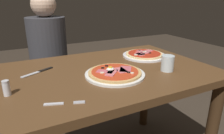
{
  "coord_description": "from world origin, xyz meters",
  "views": [
    {
      "loc": [
        -0.48,
        -0.97,
        1.14
      ],
      "look_at": [
        -0.01,
        -0.05,
        0.77
      ],
      "focal_mm": 32.05,
      "sensor_mm": 36.0,
      "label": 1
    }
  ],
  "objects_px": {
    "pizza_across_left": "(144,55)",
    "water_glass_near": "(167,64)",
    "dining_table": "(110,88)",
    "fork": "(61,103)",
    "knife": "(40,71)",
    "diner_person": "(50,65)",
    "pizza_foreground": "(115,73)",
    "salt_shaker": "(6,88)"
  },
  "relations": [
    {
      "from": "dining_table",
      "to": "diner_person",
      "type": "height_order",
      "value": "diner_person"
    },
    {
      "from": "pizza_foreground",
      "to": "pizza_across_left",
      "type": "height_order",
      "value": "pizza_foreground"
    },
    {
      "from": "dining_table",
      "to": "knife",
      "type": "distance_m",
      "value": 0.41
    },
    {
      "from": "dining_table",
      "to": "salt_shaker",
      "type": "xyz_separation_m",
      "value": [
        -0.53,
        -0.1,
        0.15
      ]
    },
    {
      "from": "pizza_foreground",
      "to": "knife",
      "type": "height_order",
      "value": "pizza_foreground"
    },
    {
      "from": "pizza_foreground",
      "to": "dining_table",
      "type": "bearing_deg",
      "value": 78.13
    },
    {
      "from": "fork",
      "to": "diner_person",
      "type": "distance_m",
      "value": 1.08
    },
    {
      "from": "pizza_across_left",
      "to": "water_glass_near",
      "type": "height_order",
      "value": "water_glass_near"
    },
    {
      "from": "pizza_across_left",
      "to": "diner_person",
      "type": "distance_m",
      "value": 0.87
    },
    {
      "from": "dining_table",
      "to": "diner_person",
      "type": "relative_size",
      "value": 0.98
    },
    {
      "from": "water_glass_near",
      "to": "salt_shaker",
      "type": "height_order",
      "value": "water_glass_near"
    },
    {
      "from": "fork",
      "to": "salt_shaker",
      "type": "relative_size",
      "value": 2.29
    },
    {
      "from": "dining_table",
      "to": "knife",
      "type": "bearing_deg",
      "value": 159.94
    },
    {
      "from": "water_glass_near",
      "to": "knife",
      "type": "bearing_deg",
      "value": 154.86
    },
    {
      "from": "water_glass_near",
      "to": "knife",
      "type": "relative_size",
      "value": 0.48
    },
    {
      "from": "water_glass_near",
      "to": "pizza_foreground",
      "type": "bearing_deg",
      "value": 167.14
    },
    {
      "from": "pizza_foreground",
      "to": "salt_shaker",
      "type": "distance_m",
      "value": 0.51
    },
    {
      "from": "knife",
      "to": "water_glass_near",
      "type": "bearing_deg",
      "value": -25.14
    },
    {
      "from": "fork",
      "to": "knife",
      "type": "height_order",
      "value": "knife"
    },
    {
      "from": "knife",
      "to": "salt_shaker",
      "type": "bearing_deg",
      "value": -125.01
    },
    {
      "from": "pizza_foreground",
      "to": "water_glass_near",
      "type": "distance_m",
      "value": 0.3
    },
    {
      "from": "fork",
      "to": "salt_shaker",
      "type": "distance_m",
      "value": 0.26
    },
    {
      "from": "water_glass_near",
      "to": "pizza_across_left",
      "type": "bearing_deg",
      "value": 79.75
    },
    {
      "from": "dining_table",
      "to": "knife",
      "type": "xyz_separation_m",
      "value": [
        -0.37,
        0.13,
        0.12
      ]
    },
    {
      "from": "water_glass_near",
      "to": "fork",
      "type": "relative_size",
      "value": 0.57
    },
    {
      "from": "pizza_across_left",
      "to": "salt_shaker",
      "type": "height_order",
      "value": "salt_shaker"
    },
    {
      "from": "dining_table",
      "to": "fork",
      "type": "height_order",
      "value": "fork"
    },
    {
      "from": "pizza_across_left",
      "to": "pizza_foreground",
      "type": "bearing_deg",
      "value": -147.28
    },
    {
      "from": "water_glass_near",
      "to": "fork",
      "type": "distance_m",
      "value": 0.63
    },
    {
      "from": "pizza_foreground",
      "to": "fork",
      "type": "height_order",
      "value": "pizza_foreground"
    },
    {
      "from": "knife",
      "to": "diner_person",
      "type": "bearing_deg",
      "value": 76.35
    },
    {
      "from": "dining_table",
      "to": "salt_shaker",
      "type": "distance_m",
      "value": 0.56
    },
    {
      "from": "fork",
      "to": "salt_shaker",
      "type": "bearing_deg",
      "value": 136.45
    },
    {
      "from": "pizza_foreground",
      "to": "fork",
      "type": "distance_m",
      "value": 0.37
    },
    {
      "from": "water_glass_near",
      "to": "salt_shaker",
      "type": "xyz_separation_m",
      "value": [
        -0.81,
        0.07,
        -0.0
      ]
    },
    {
      "from": "pizza_foreground",
      "to": "water_glass_near",
      "type": "relative_size",
      "value": 3.62
    },
    {
      "from": "knife",
      "to": "dining_table",
      "type": "bearing_deg",
      "value": -20.06
    },
    {
      "from": "dining_table",
      "to": "fork",
      "type": "xyz_separation_m",
      "value": [
        -0.35,
        -0.27,
        0.12
      ]
    },
    {
      "from": "water_glass_near",
      "to": "diner_person",
      "type": "xyz_separation_m",
      "value": [
        -0.49,
        0.95,
        -0.22
      ]
    },
    {
      "from": "pizza_foreground",
      "to": "diner_person",
      "type": "relative_size",
      "value": 0.27
    },
    {
      "from": "pizza_foreground",
      "to": "knife",
      "type": "xyz_separation_m",
      "value": [
        -0.35,
        0.23,
        -0.01
      ]
    },
    {
      "from": "water_glass_near",
      "to": "diner_person",
      "type": "height_order",
      "value": "diner_person"
    }
  ]
}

